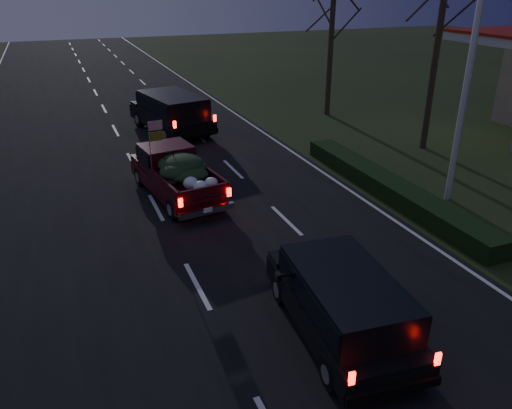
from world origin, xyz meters
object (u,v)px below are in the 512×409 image
object	(u,v)px
light_pole	(476,32)
rear_suv	(343,299)
pickup_truck	(175,171)
lead_suv	(172,109)

from	to	relation	value
light_pole	rear_suv	xyz separation A→B (m)	(-7.20, -4.97, -4.53)
light_pole	pickup_truck	bearing A→B (deg)	156.48
lead_suv	rear_suv	size ratio (longest dim) A/B	1.26
light_pole	rear_suv	bearing A→B (deg)	-145.39
lead_suv	rear_suv	xyz separation A→B (m)	(-0.32, -16.60, -0.21)
light_pole	lead_suv	size ratio (longest dim) A/B	1.61
light_pole	pickup_truck	size ratio (longest dim) A/B	1.88
light_pole	lead_suv	distance (m)	14.19
pickup_truck	rear_suv	distance (m)	8.82
light_pole	pickup_truck	xyz separation A→B (m)	(-8.60, 3.74, -4.56)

